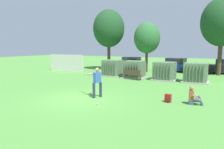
% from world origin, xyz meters
% --- Properties ---
extents(ground_plane, '(96.00, 96.00, 0.00)m').
position_xyz_m(ground_plane, '(0.00, 0.00, 0.00)').
color(ground_plane, '#51933D').
extents(fence_panel, '(4.80, 0.12, 2.00)m').
position_xyz_m(fence_panel, '(-9.50, 10.50, 1.00)').
color(fence_panel, beige).
rests_on(fence_panel, ground).
extents(transformer_west, '(2.10, 1.70, 1.62)m').
position_xyz_m(transformer_west, '(-2.57, 9.22, 0.79)').
color(transformer_west, '#9E9B93').
rests_on(transformer_west, ground).
extents(transformer_mid_west, '(2.10, 1.70, 1.62)m').
position_xyz_m(transformer_mid_west, '(-0.12, 8.92, 0.79)').
color(transformer_mid_west, '#9E9B93').
rests_on(transformer_mid_west, ground).
extents(transformer_mid_east, '(2.10, 1.70, 1.62)m').
position_xyz_m(transformer_mid_east, '(2.74, 8.85, 0.79)').
color(transformer_mid_east, '#9E9B93').
rests_on(transformer_mid_east, ground).
extents(transformer_east, '(2.10, 1.70, 1.62)m').
position_xyz_m(transformer_east, '(5.30, 8.85, 0.79)').
color(transformer_east, '#9E9B93').
rests_on(transformer_east, ground).
extents(park_bench, '(1.84, 0.81, 0.92)m').
position_xyz_m(park_bench, '(0.07, 7.92, 0.54)').
color(park_bench, '#4C3828').
rests_on(park_bench, ground).
extents(batter, '(1.56, 0.91, 1.74)m').
position_xyz_m(batter, '(0.71, 0.75, 0.98)').
color(batter, '#282D4C').
rests_on(batter, ground).
extents(sports_ball, '(0.09, 0.09, 0.09)m').
position_xyz_m(sports_ball, '(1.56, -0.62, 0.04)').
color(sports_ball, white).
rests_on(sports_ball, ground).
extents(seated_spectator, '(0.77, 0.61, 0.96)m').
position_xyz_m(seated_spectator, '(5.93, 1.68, 0.38)').
color(seated_spectator, '#384C75').
rests_on(seated_spectator, ground).
extents(backpack, '(0.35, 0.30, 0.44)m').
position_xyz_m(backpack, '(4.68, 1.52, 0.21)').
color(backpack, maroon).
rests_on(backpack, ground).
extents(tree_left, '(3.96, 3.96, 7.57)m').
position_xyz_m(tree_left, '(-5.74, 14.40, 5.19)').
color(tree_left, '#4C3828').
rests_on(tree_left, ground).
extents(tree_center_left, '(3.00, 3.00, 5.73)m').
position_xyz_m(tree_center_left, '(-0.62, 14.12, 3.93)').
color(tree_center_left, '#4C3828').
rests_on(tree_center_left, ground).
extents(tree_center_right, '(4.12, 4.12, 7.86)m').
position_xyz_m(tree_center_right, '(6.97, 14.77, 5.40)').
color(tree_center_right, '#4C3828').
rests_on(tree_center_right, ground).
extents(parked_car_leftmost, '(4.28, 2.07, 1.62)m').
position_xyz_m(parked_car_leftmost, '(-3.43, 16.18, 0.75)').
color(parked_car_leftmost, navy).
rests_on(parked_car_leftmost, ground).
extents(parked_car_left_of_center, '(4.40, 2.35, 1.62)m').
position_xyz_m(parked_car_left_of_center, '(2.26, 16.13, 0.75)').
color(parked_car_left_of_center, navy).
rests_on(parked_car_left_of_center, ground).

